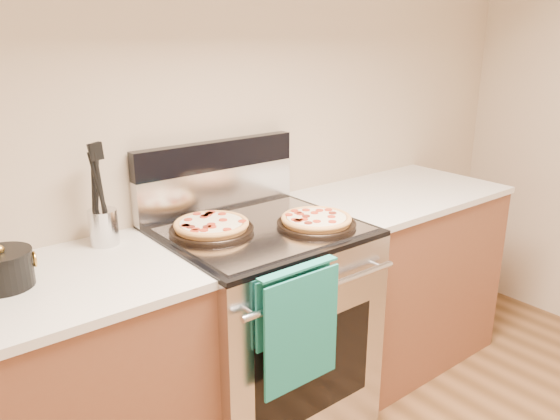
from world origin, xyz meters
TOP-DOWN VIEW (x-y plane):
  - wall_back at (0.00, 2.00)m, footprint 4.00×0.00m
  - range_body at (0.00, 1.65)m, footprint 0.76×0.68m
  - oven_window at (0.00, 1.31)m, footprint 0.56×0.01m
  - cooktop at (0.00, 1.65)m, footprint 0.76×0.68m
  - backsplash_lower at (0.00, 1.96)m, footprint 0.76×0.06m
  - backsplash_upper at (0.00, 1.96)m, footprint 0.76×0.06m
  - oven_handle at (0.00, 1.27)m, footprint 0.70×0.03m
  - dish_towel at (-0.12, 1.27)m, footprint 0.32×0.05m
  - foil_sheet at (0.00, 1.62)m, footprint 0.70×0.55m
  - cabinet_left at (-0.88, 1.68)m, footprint 1.00×0.62m
  - countertop_left at (-0.88, 1.68)m, footprint 1.02×0.64m
  - cabinet_right at (0.88, 1.68)m, footprint 1.00×0.62m
  - countertop_right at (0.88, 1.68)m, footprint 1.02×0.64m
  - pepperoni_pizza_back at (-0.18, 1.72)m, footprint 0.42×0.42m
  - pepperoni_pizza_front at (0.18, 1.52)m, footprint 0.37×0.37m
  - utensil_crock at (-0.54, 1.89)m, footprint 0.14×0.14m
  - saucepan at (-0.91, 1.73)m, footprint 0.19×0.19m

SIDE VIEW (x-z plane):
  - cabinet_left at x=-0.88m, z-range 0.00..0.88m
  - cabinet_right at x=0.88m, z-range 0.00..0.88m
  - range_body at x=0.00m, z-range 0.00..0.90m
  - oven_window at x=0.00m, z-range 0.25..0.65m
  - dish_towel at x=-0.12m, z-range 0.49..0.91m
  - oven_handle at x=0.00m, z-range 0.79..0.81m
  - countertop_left at x=-0.88m, z-range 0.88..0.91m
  - countertop_right at x=0.88m, z-range 0.88..0.91m
  - cooktop at x=0.00m, z-range 0.90..0.92m
  - foil_sheet at x=0.00m, z-range 0.92..0.93m
  - pepperoni_pizza_front at x=0.18m, z-range 0.93..0.97m
  - pepperoni_pizza_back at x=-0.18m, z-range 0.93..0.97m
  - saucepan at x=-0.91m, z-range 0.91..1.02m
  - utensil_crock at x=-0.54m, z-range 0.91..1.04m
  - backsplash_lower at x=0.00m, z-range 0.92..1.10m
  - backsplash_upper at x=0.00m, z-range 1.10..1.22m
  - wall_back at x=0.00m, z-range -0.65..3.35m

